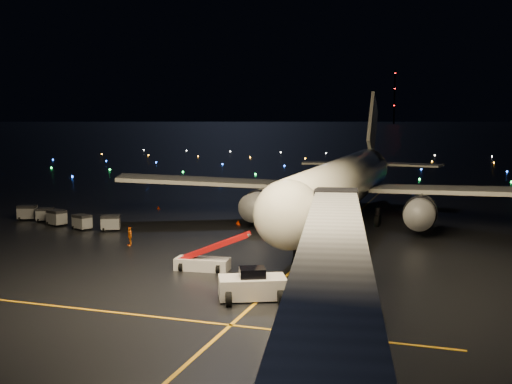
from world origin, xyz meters
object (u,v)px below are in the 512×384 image
at_px(pushback_tug, 252,283).
at_px(baggage_cart_1, 111,223).
at_px(airliner, 347,155).
at_px(baggage_cart_0, 82,222).
at_px(baggage_cart_3, 57,218).
at_px(belt_loader, 202,251).
at_px(crew_c, 130,236).
at_px(baggage_cart_4, 27,213).
at_px(baggage_cart_2, 45,215).

bearing_deg(pushback_tug, baggage_cart_1, 114.68).
relative_size(airliner, baggage_cart_0, 28.80).
xyz_separation_m(pushback_tug, baggage_cart_1, (-22.02, 18.96, -0.24)).
bearing_deg(baggage_cart_1, baggage_cart_3, 148.84).
height_order(belt_loader, baggage_cart_0, belt_loader).
relative_size(pushback_tug, crew_c, 2.51).
height_order(airliner, baggage_cart_3, airliner).
relative_size(pushback_tug, belt_loader, 0.71).
bearing_deg(baggage_cart_4, pushback_tug, -51.03).
xyz_separation_m(baggage_cart_0, baggage_cart_4, (-9.54, 3.41, 0.05)).
height_order(airliner, baggage_cart_0, airliner).
xyz_separation_m(crew_c, baggage_cart_3, (-12.99, 7.08, -0.02)).
bearing_deg(crew_c, airliner, 95.44).
distance_m(airliner, belt_loader, 27.42).
distance_m(belt_loader, baggage_cart_4, 32.56).
xyz_separation_m(baggage_cart_2, baggage_cart_3, (2.91, -1.92, 0.09)).
bearing_deg(crew_c, baggage_cart_2, -163.48).
bearing_deg(belt_loader, airliner, 70.04).
relative_size(belt_loader, crew_c, 3.53).
bearing_deg(crew_c, baggage_cart_0, -166.94).
xyz_separation_m(belt_loader, baggage_cart_2, (-25.95, 15.50, -0.73)).
height_order(baggage_cart_0, baggage_cart_3, baggage_cart_3).
distance_m(airliner, baggage_cart_2, 34.83).
relative_size(airliner, belt_loader, 8.68).
height_order(crew_c, baggage_cart_2, crew_c).
bearing_deg(baggage_cart_4, belt_loader, -47.58).
relative_size(belt_loader, baggage_cart_0, 3.32).
xyz_separation_m(baggage_cart_2, baggage_cart_4, (-2.57, 0.20, 0.08)).
bearing_deg(baggage_cart_4, baggage_cart_0, -38.42).
bearing_deg(airliner, belt_loader, -104.85).
bearing_deg(belt_loader, crew_c, 141.40).
distance_m(baggage_cart_1, baggage_cart_4, 13.07).
relative_size(crew_c, baggage_cart_3, 0.87).
distance_m(crew_c, baggage_cart_4, 20.63).
distance_m(pushback_tug, baggage_cart_2, 38.83).
height_order(crew_c, baggage_cart_1, crew_c).
bearing_deg(pushback_tug, baggage_cart_4, 123.13).
distance_m(crew_c, baggage_cart_3, 14.79).
bearing_deg(airliner, baggage_cart_1, -150.08).
bearing_deg(baggage_cart_1, crew_c, -71.57).
bearing_deg(baggage_cart_2, baggage_cart_3, -54.78).
height_order(pushback_tug, baggage_cart_3, pushback_tug).
relative_size(baggage_cart_3, baggage_cart_4, 1.01).
bearing_deg(airliner, baggage_cart_4, -164.38).
height_order(airliner, baggage_cart_2, airliner).
xyz_separation_m(belt_loader, baggage_cart_1, (-15.80, 12.72, -0.69)).
bearing_deg(pushback_tug, baggage_cart_3, 121.29).
bearing_deg(baggage_cart_0, baggage_cart_3, -176.34).
xyz_separation_m(crew_c, baggage_cart_1, (-5.75, 6.22, -0.06)).
bearing_deg(baggage_cart_2, pushback_tug, -55.48).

